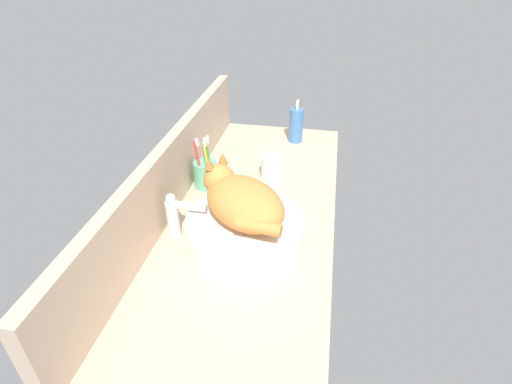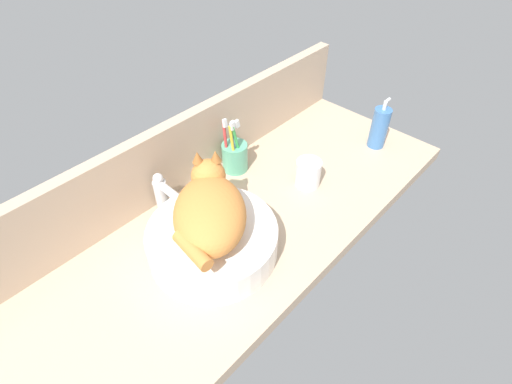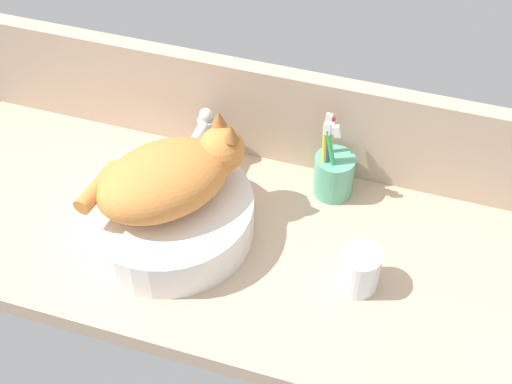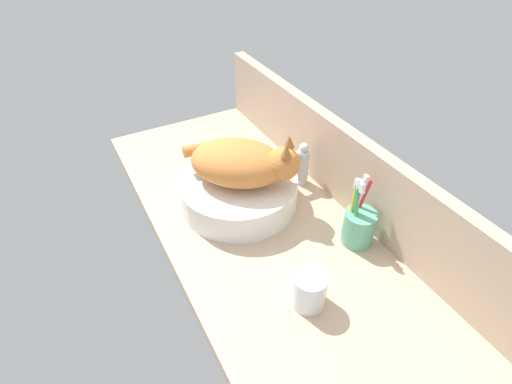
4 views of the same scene
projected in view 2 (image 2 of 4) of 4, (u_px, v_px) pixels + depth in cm
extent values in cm
cube|color=tan|center=(248.00, 221.00, 112.13)|extent=(132.62, 52.13, 4.00)
cube|color=tan|center=(187.00, 149.00, 115.33)|extent=(132.62, 3.60, 21.82)
cylinder|color=white|center=(213.00, 241.00, 99.06)|extent=(32.29, 32.29, 8.18)
ellipsoid|color=orange|center=(210.00, 214.00, 92.51)|extent=(29.28, 30.00, 11.00)
sphere|color=orange|center=(208.00, 176.00, 100.12)|extent=(8.80, 8.80, 8.80)
cone|color=#A4632D|center=(197.00, 157.00, 96.99)|extent=(2.80, 2.80, 3.20)
cone|color=#A4632D|center=(216.00, 156.00, 97.32)|extent=(2.80, 2.80, 3.20)
cylinder|color=orange|center=(192.00, 250.00, 84.16)|extent=(4.52, 11.31, 3.20)
cylinder|color=silver|center=(162.00, 197.00, 108.55)|extent=(3.60, 3.60, 11.00)
cylinder|color=silver|center=(171.00, 192.00, 102.68)|extent=(2.41, 10.04, 2.20)
sphere|color=silver|center=(158.00, 178.00, 103.98)|extent=(2.80, 2.80, 2.80)
cylinder|color=#3F72B2|center=(379.00, 128.00, 130.38)|extent=(5.56, 5.56, 13.81)
cylinder|color=silver|center=(385.00, 106.00, 124.71)|extent=(1.20, 1.20, 2.80)
cylinder|color=silver|center=(388.00, 100.00, 124.40)|extent=(2.20, 1.00, 1.00)
cylinder|color=#5BB28E|center=(235.00, 157.00, 123.02)|extent=(7.90, 7.90, 9.05)
cylinder|color=#D13838|center=(226.00, 147.00, 119.37)|extent=(2.28, 3.67, 16.94)
cube|color=white|center=(225.00, 123.00, 113.57)|extent=(1.40, 1.18, 2.59)
cylinder|color=yellow|center=(233.00, 150.00, 118.25)|extent=(1.81, 2.06, 17.05)
cube|color=white|center=(232.00, 126.00, 112.45)|extent=(1.33, 0.96, 2.51)
cylinder|color=blue|center=(234.00, 149.00, 118.76)|extent=(1.82, 1.99, 17.05)
cube|color=white|center=(233.00, 125.00, 112.96)|extent=(1.33, 0.95, 2.51)
cylinder|color=green|center=(238.00, 148.00, 119.18)|extent=(4.43, 1.07, 16.82)
cube|color=white|center=(237.00, 124.00, 113.38)|extent=(1.68, 0.82, 2.61)
cylinder|color=white|center=(308.00, 173.00, 117.87)|extent=(7.50, 7.50, 8.37)
cylinder|color=silver|center=(308.00, 176.00, 118.65)|extent=(6.60, 6.60, 6.07)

